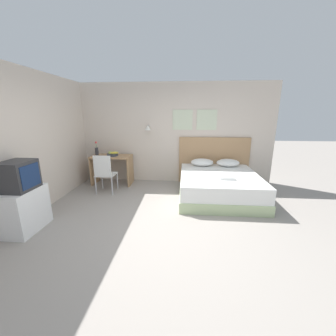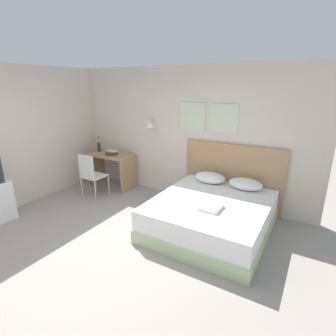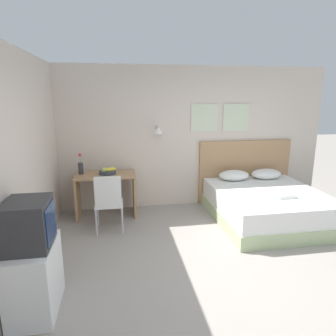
{
  "view_description": "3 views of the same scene",
  "coord_description": "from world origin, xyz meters",
  "px_view_note": "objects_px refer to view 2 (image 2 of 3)",
  "views": [
    {
      "loc": [
        0.41,
        -3.05,
        1.86
      ],
      "look_at": [
        0.06,
        1.36,
        0.69
      ],
      "focal_mm": 22.0,
      "sensor_mm": 36.0,
      "label": 1
    },
    {
      "loc": [
        2.55,
        -2.14,
        2.27
      ],
      "look_at": [
        0.3,
        1.66,
        0.88
      ],
      "focal_mm": 28.0,
      "sensor_mm": 36.0,
      "label": 2
    },
    {
      "loc": [
        -1.27,
        -3.0,
        2.1
      ],
      "look_at": [
        -0.52,
        1.45,
        1.01
      ],
      "focal_mm": 32.0,
      "sensor_mm": 36.0,
      "label": 3
    }
  ],
  "objects_px": {
    "fruit_bowl": "(111,153)",
    "flower_vase": "(99,146)",
    "headboard": "(232,177)",
    "pillow_right": "(246,184)",
    "folded_towel_near_foot": "(211,207)",
    "desk_chair": "(90,173)",
    "desk": "(111,165)",
    "pillow_left": "(210,178)",
    "bed": "(211,215)"
  },
  "relations": [
    {
      "from": "desk_chair",
      "to": "fruit_bowl",
      "type": "relative_size",
      "value": 3.03
    },
    {
      "from": "headboard",
      "to": "flower_vase",
      "type": "relative_size",
      "value": 5.1
    },
    {
      "from": "pillow_right",
      "to": "flower_vase",
      "type": "distance_m",
      "value": 3.49
    },
    {
      "from": "fruit_bowl",
      "to": "desk",
      "type": "bearing_deg",
      "value": 155.02
    },
    {
      "from": "pillow_right",
      "to": "desk",
      "type": "bearing_deg",
      "value": -178.99
    },
    {
      "from": "headboard",
      "to": "flower_vase",
      "type": "bearing_deg",
      "value": -175.08
    },
    {
      "from": "pillow_left",
      "to": "desk_chair",
      "type": "height_order",
      "value": "desk_chair"
    },
    {
      "from": "pillow_left",
      "to": "pillow_right",
      "type": "bearing_deg",
      "value": 0.0
    },
    {
      "from": "pillow_left",
      "to": "fruit_bowl",
      "type": "xyz_separation_m",
      "value": [
        -2.36,
        -0.07,
        0.19
      ]
    },
    {
      "from": "desk_chair",
      "to": "pillow_left",
      "type": "bearing_deg",
      "value": 18.02
    },
    {
      "from": "flower_vase",
      "to": "headboard",
      "type": "bearing_deg",
      "value": 4.92
    },
    {
      "from": "pillow_left",
      "to": "desk_chair",
      "type": "distance_m",
      "value": 2.46
    },
    {
      "from": "desk_chair",
      "to": "flower_vase",
      "type": "distance_m",
      "value": 0.97
    },
    {
      "from": "headboard",
      "to": "desk_chair",
      "type": "distance_m",
      "value": 2.86
    },
    {
      "from": "fruit_bowl",
      "to": "desk_chair",
      "type": "bearing_deg",
      "value": -88.26
    },
    {
      "from": "desk_chair",
      "to": "flower_vase",
      "type": "height_order",
      "value": "flower_vase"
    },
    {
      "from": "desk",
      "to": "headboard",
      "type": "bearing_deg",
      "value": 6.91
    },
    {
      "from": "folded_towel_near_foot",
      "to": "fruit_bowl",
      "type": "bearing_deg",
      "value": 161.13
    },
    {
      "from": "pillow_left",
      "to": "pillow_right",
      "type": "distance_m",
      "value": 0.66
    },
    {
      "from": "fruit_bowl",
      "to": "flower_vase",
      "type": "relative_size",
      "value": 0.84
    },
    {
      "from": "desk",
      "to": "desk_chair",
      "type": "bearing_deg",
      "value": -84.92
    },
    {
      "from": "bed",
      "to": "desk_chair",
      "type": "xyz_separation_m",
      "value": [
        -2.67,
        -0.03,
        0.28
      ]
    },
    {
      "from": "bed",
      "to": "desk_chair",
      "type": "bearing_deg",
      "value": -179.39
    },
    {
      "from": "folded_towel_near_foot",
      "to": "desk_chair",
      "type": "xyz_separation_m",
      "value": [
        -2.76,
        0.26,
        -0.02
      ]
    },
    {
      "from": "desk",
      "to": "desk_chair",
      "type": "xyz_separation_m",
      "value": [
        0.06,
        -0.71,
        0.02
      ]
    },
    {
      "from": "fruit_bowl",
      "to": "flower_vase",
      "type": "xyz_separation_m",
      "value": [
        -0.46,
        0.08,
        0.08
      ]
    },
    {
      "from": "pillow_right",
      "to": "folded_towel_near_foot",
      "type": "bearing_deg",
      "value": -102.9
    },
    {
      "from": "headboard",
      "to": "desk_chair",
      "type": "height_order",
      "value": "headboard"
    },
    {
      "from": "fruit_bowl",
      "to": "headboard",
      "type": "bearing_deg",
      "value": 7.42
    },
    {
      "from": "pillow_right",
      "to": "desk_chair",
      "type": "distance_m",
      "value": 3.09
    },
    {
      "from": "desk",
      "to": "fruit_bowl",
      "type": "height_order",
      "value": "fruit_bowl"
    },
    {
      "from": "flower_vase",
      "to": "pillow_right",
      "type": "bearing_deg",
      "value": -0.1
    },
    {
      "from": "pillow_right",
      "to": "flower_vase",
      "type": "relative_size",
      "value": 1.58
    },
    {
      "from": "pillow_left",
      "to": "desk_chair",
      "type": "xyz_separation_m",
      "value": [
        -2.33,
        -0.76,
        -0.09
      ]
    },
    {
      "from": "pillow_left",
      "to": "desk",
      "type": "distance_m",
      "value": 2.4
    },
    {
      "from": "folded_towel_near_foot",
      "to": "fruit_bowl",
      "type": "xyz_separation_m",
      "value": [
        -2.78,
        0.95,
        0.25
      ]
    },
    {
      "from": "bed",
      "to": "pillow_left",
      "type": "xyz_separation_m",
      "value": [
        -0.33,
        0.73,
        0.37
      ]
    },
    {
      "from": "pillow_right",
      "to": "fruit_bowl",
      "type": "bearing_deg",
      "value": -178.61
    },
    {
      "from": "headboard",
      "to": "fruit_bowl",
      "type": "bearing_deg",
      "value": -172.58
    },
    {
      "from": "pillow_right",
      "to": "folded_towel_near_foot",
      "type": "distance_m",
      "value": 1.05
    },
    {
      "from": "pillow_right",
      "to": "desk_chair",
      "type": "relative_size",
      "value": 0.62
    },
    {
      "from": "pillow_right",
      "to": "flower_vase",
      "type": "bearing_deg",
      "value": 179.9
    },
    {
      "from": "headboard",
      "to": "desk",
      "type": "height_order",
      "value": "headboard"
    },
    {
      "from": "headboard",
      "to": "bed",
      "type": "bearing_deg",
      "value": -90.0
    },
    {
      "from": "headboard",
      "to": "flower_vase",
      "type": "height_order",
      "value": "headboard"
    },
    {
      "from": "pillow_left",
      "to": "flower_vase",
      "type": "xyz_separation_m",
      "value": [
        -2.81,
        0.01,
        0.27
      ]
    },
    {
      "from": "desk",
      "to": "fruit_bowl",
      "type": "bearing_deg",
      "value": -24.98
    },
    {
      "from": "bed",
      "to": "pillow_left",
      "type": "distance_m",
      "value": 0.88
    },
    {
      "from": "desk_chair",
      "to": "flower_vase",
      "type": "xyz_separation_m",
      "value": [
        -0.48,
        0.77,
        0.36
      ]
    },
    {
      "from": "headboard",
      "to": "folded_towel_near_foot",
      "type": "bearing_deg",
      "value": -85.77
    }
  ]
}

